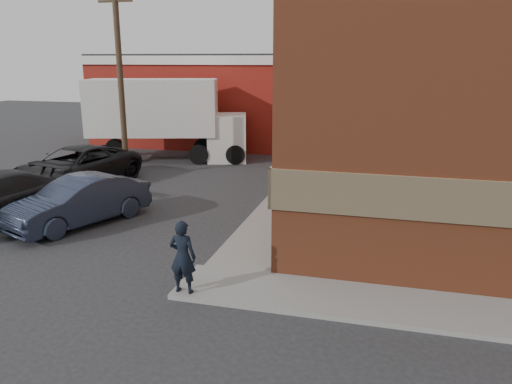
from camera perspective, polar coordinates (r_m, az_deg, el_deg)
The scene contains 8 objects.
ground at distance 13.14m, azimuth -4.73°, elevation -8.95°, with size 90.00×90.00×0.00m, color #28282B.
sidewalk_west at distance 21.25m, azimuth 4.92°, elevation 0.59°, with size 1.80×18.00×0.12m, color gray.
warehouse at distance 32.98m, azimuth -3.05°, elevation 10.59°, with size 16.30×8.30×5.60m.
utility_pole at distance 23.38m, azimuth -15.28°, elevation 13.06°, with size 2.00×0.26×9.00m.
man at distance 11.50m, azimuth -8.38°, elevation -7.34°, with size 0.63×0.41×1.72m, color black.
sedan at distance 17.38m, azimuth -19.56°, elevation -1.02°, with size 1.66×4.77×1.57m, color #2A3246.
suv_a at distance 22.77m, azimuth -19.95°, elevation 2.71°, with size 2.77×6.00×1.67m, color black.
box_truck at distance 27.15m, azimuth -9.89°, elevation 8.75°, with size 9.08×4.85×4.30m.
Camera 1 is at (4.11, -11.29, 5.31)m, focal length 35.00 mm.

